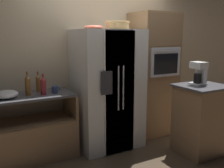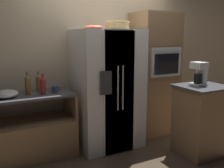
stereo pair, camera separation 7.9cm
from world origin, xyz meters
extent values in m
plane|color=#4C3D2D|center=(0.00, 0.00, 0.00)|extent=(20.00, 20.00, 0.00)
cube|color=beige|center=(0.00, 0.46, 1.40)|extent=(12.00, 0.06, 2.80)
cube|color=#93704C|center=(-1.33, 0.13, 0.26)|extent=(1.46, 0.59, 0.52)
cube|color=#93704C|center=(-1.33, 0.13, 0.53)|extent=(1.40, 0.55, 0.02)
cube|color=#93704C|center=(-0.62, 0.13, 0.69)|extent=(0.04, 0.59, 0.34)
cube|color=#4C4C51|center=(-1.33, 0.13, 0.88)|extent=(1.46, 0.59, 0.03)
cube|color=white|center=(-0.07, 0.05, 0.88)|extent=(0.94, 0.75, 1.75)
cube|color=white|center=(-0.07, -0.34, 0.88)|extent=(0.46, 0.02, 1.72)
cube|color=white|center=(-0.06, -0.34, 0.88)|extent=(0.46, 0.02, 1.72)
cylinder|color=#B2B2B7|center=(-0.10, -0.36, 0.96)|extent=(0.02, 0.02, 0.61)
cylinder|color=#B2B2B7|center=(-0.03, -0.36, 0.96)|extent=(0.02, 0.02, 0.61)
cube|color=#2D2D33|center=(-0.28, -0.35, 1.05)|extent=(0.17, 0.01, 0.32)
cube|color=#93704C|center=(0.85, 0.13, 1.02)|extent=(0.70, 0.59, 2.03)
cube|color=silver|center=(0.85, -0.18, 1.26)|extent=(0.58, 0.04, 0.45)
cube|color=black|center=(0.85, -0.20, 1.23)|extent=(0.47, 0.01, 0.32)
cylinder|color=#B2B2B7|center=(0.85, -0.21, 1.43)|extent=(0.51, 0.02, 0.02)
cube|color=olive|center=(0.85, -0.16, 1.76)|extent=(0.66, 0.01, 0.49)
cube|color=#93704C|center=(0.97, -0.84, 0.48)|extent=(0.61, 0.55, 0.96)
cube|color=#4C4C51|center=(0.97, -0.84, 0.97)|extent=(0.66, 0.60, 0.03)
cylinder|color=tan|center=(0.06, -0.04, 1.80)|extent=(0.33, 0.33, 0.10)
torus|color=tan|center=(0.06, -0.04, 1.85)|extent=(0.35, 0.35, 0.03)
ellipsoid|color=#DB664C|center=(-0.25, 0.08, 1.78)|extent=(0.28, 0.28, 0.06)
cylinder|color=brown|center=(-1.20, 0.12, 1.00)|extent=(0.07, 0.07, 0.22)
cone|color=brown|center=(-1.20, 0.12, 1.14)|extent=(0.07, 0.07, 0.04)
cylinder|color=brown|center=(-1.20, 0.12, 1.18)|extent=(0.02, 0.02, 0.05)
cylinder|color=maroon|center=(-1.01, 0.04, 0.99)|extent=(0.07, 0.07, 0.20)
cone|color=maroon|center=(-1.01, 0.04, 1.11)|extent=(0.07, 0.07, 0.04)
cylinder|color=maroon|center=(-1.01, 0.04, 1.15)|extent=(0.03, 0.03, 0.04)
cylinder|color=brown|center=(-1.03, 0.26, 0.99)|extent=(0.06, 0.06, 0.20)
cone|color=brown|center=(-1.03, 0.26, 1.11)|extent=(0.06, 0.06, 0.03)
cylinder|color=brown|center=(-1.03, 0.26, 1.15)|extent=(0.02, 0.02, 0.04)
cylinder|color=#384C7A|center=(-0.85, 0.09, 0.94)|extent=(0.08, 0.08, 0.10)
torus|color=#384C7A|center=(-0.81, 0.09, 0.94)|extent=(0.06, 0.01, 0.06)
ellipsoid|color=white|center=(-1.47, 0.07, 0.94)|extent=(0.29, 0.29, 0.10)
cube|color=white|center=(0.94, -0.78, 1.00)|extent=(0.17, 0.20, 0.02)
cylinder|color=black|center=(0.92, -0.78, 1.08)|extent=(0.10, 0.10, 0.13)
cube|color=white|center=(0.99, -0.78, 1.15)|extent=(0.06, 0.17, 0.32)
cube|color=white|center=(0.94, -0.78, 1.26)|extent=(0.17, 0.20, 0.09)
camera|label=1|loc=(-1.75, -3.22, 1.66)|focal=40.00mm
camera|label=2|loc=(-1.68, -3.25, 1.66)|focal=40.00mm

